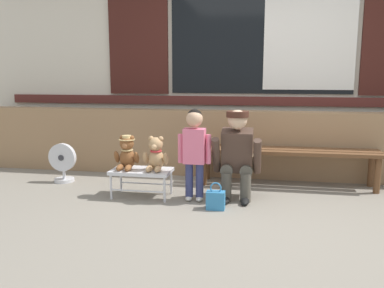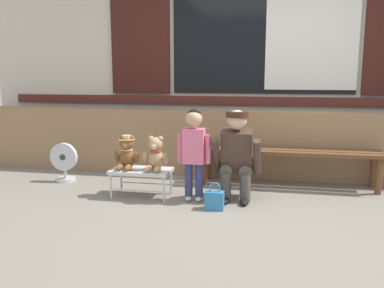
{
  "view_description": "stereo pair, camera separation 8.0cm",
  "coord_description": "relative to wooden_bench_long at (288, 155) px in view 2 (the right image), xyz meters",
  "views": [
    {
      "loc": [
        0.08,
        -3.68,
        1.3
      ],
      "look_at": [
        -0.7,
        0.59,
        0.55
      ],
      "focal_mm": 37.52,
      "sensor_mm": 36.0,
      "label": 1
    },
    {
      "loc": [
        0.16,
        -3.66,
        1.3
      ],
      "look_at": [
        -0.7,
        0.59,
        0.55
      ],
      "focal_mm": 37.52,
      "sensor_mm": 36.0,
      "label": 2
    }
  ],
  "objects": [
    {
      "name": "adult_crouching",
      "position": [
        -0.54,
        -0.62,
        0.11
      ],
      "size": [
        0.5,
        0.49,
        0.95
      ],
      "color": "#4C473D",
      "rests_on": "ground"
    },
    {
      "name": "teddy_bear_plain",
      "position": [
        -1.4,
        -0.72,
        0.09
      ],
      "size": [
        0.28,
        0.26,
        0.36
      ],
      "color": "tan",
      "rests_on": "small_display_bench"
    },
    {
      "name": "teddy_bear_with_hat",
      "position": [
        -1.72,
        -0.72,
        0.1
      ],
      "size": [
        0.28,
        0.27,
        0.36
      ],
      "color": "brown",
      "rests_on": "small_display_bench"
    },
    {
      "name": "small_display_bench",
      "position": [
        -1.56,
        -0.72,
        -0.11
      ],
      "size": [
        0.64,
        0.36,
        0.3
      ],
      "color": "silver",
      "rests_on": "ground"
    },
    {
      "name": "handbag_on_ground",
      "position": [
        -0.72,
        -1.0,
        -0.28
      ],
      "size": [
        0.18,
        0.11,
        0.27
      ],
      "color": "teal",
      "rests_on": "ground"
    },
    {
      "name": "shop_facade",
      "position": [
        -0.35,
        0.88,
        1.47
      ],
      "size": [
        7.92,
        0.26,
        3.69
      ],
      "color": "beige",
      "rests_on": "ground"
    },
    {
      "name": "wooden_bench_long",
      "position": [
        0.0,
        0.0,
        0.0
      ],
      "size": [
        2.1,
        0.4,
        0.44
      ],
      "color": "brown",
      "rests_on": "ground"
    },
    {
      "name": "child_standing",
      "position": [
        -0.98,
        -0.75,
        0.22
      ],
      "size": [
        0.35,
        0.18,
        0.96
      ],
      "color": "navy",
      "rests_on": "ground"
    },
    {
      "name": "floor_fan",
      "position": [
        -2.69,
        -0.32,
        -0.13
      ],
      "size": [
        0.34,
        0.24,
        0.48
      ],
      "color": "silver",
      "rests_on": "ground"
    },
    {
      "name": "brick_low_wall",
      "position": [
        -0.36,
        0.37,
        0.05
      ],
      "size": [
        7.76,
        0.25,
        0.85
      ],
      "primitive_type": "cube",
      "color": "#997551",
      "rests_on": "ground"
    },
    {
      "name": "ground_plane",
      "position": [
        -0.36,
        -1.06,
        -0.37
      ],
      "size": [
        60.0,
        60.0,
        0.0
      ],
      "primitive_type": "plane",
      "color": "gray"
    }
  ]
}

